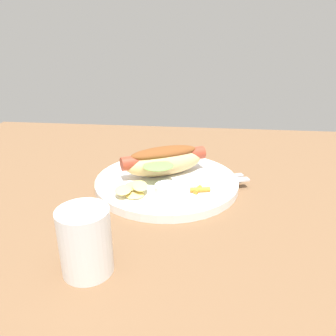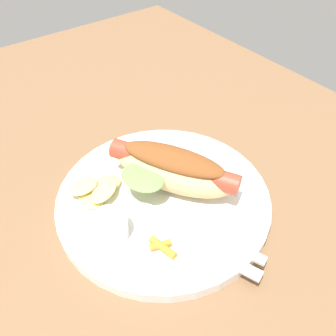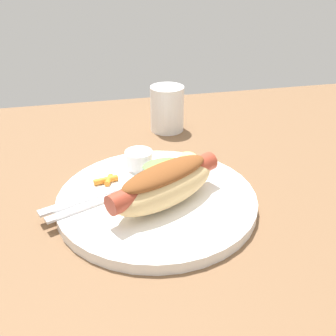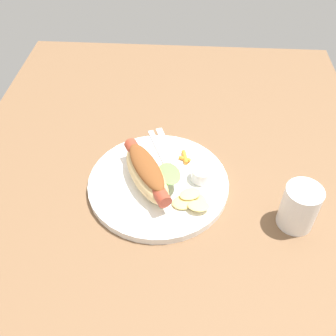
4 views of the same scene
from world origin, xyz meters
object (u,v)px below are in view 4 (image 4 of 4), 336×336
fork (161,154)px  drinking_cup (299,207)px  plate (158,184)px  knife (167,148)px  hot_dog (147,174)px  chips_pile (192,201)px  sauce_ramekin (202,174)px  carrot_garnish (185,158)px

fork → drinking_cup: drinking_cup is taller
plate → knife: (9.69, -1.19, 0.98)cm
plate → hot_dog: (-1.20, 2.10, 3.96)cm
hot_dog → chips_pile: 10.22cm
sauce_ramekin → drinking_cup: bearing=-116.1°
knife → carrot_garnish: bearing=31.1°
fork → carrot_garnish: size_ratio=4.15×
drinking_cup → hot_dog: bearing=77.6°
hot_dog → chips_pile: (-4.27, -8.99, -2.30)cm
hot_dog → sauce_ramekin: 11.23cm
sauce_ramekin → plate: bearing=97.4°
knife → carrot_garnish: carrot_garnish is taller
drinking_cup → chips_pile: bearing=84.3°
drinking_cup → sauce_ramekin: bearing=63.9°
hot_dog → drinking_cup: bearing=49.0°
sauce_ramekin → knife: (8.56, 7.56, -1.23)cm
plate → sauce_ramekin: sauce_ramekin is taller
plate → knife: knife is taller
plate → sauce_ramekin: (1.13, -8.75, 2.21)cm
hot_dog → plate: bearing=91.1°
hot_dog → carrot_garnish: bearing=108.6°
fork → knife: same height
chips_pile → fork: bearing=27.4°
sauce_ramekin → drinking_cup: size_ratio=0.49×
chips_pile → drinking_cup: 19.46cm
carrot_garnish → chips_pile: bearing=-171.6°
plate → hot_dog: hot_dog is taller
plate → hot_dog: 4.63cm
fork → drinking_cup: 30.37cm
chips_pile → drinking_cup: bearing=-95.7°
carrot_garnish → hot_dog: bearing=137.3°
chips_pile → drinking_cup: size_ratio=0.82×
fork → knife: bearing=125.0°
hot_dog → chips_pile: size_ratio=2.33×
drinking_cup → plate: bearing=74.2°
hot_dog → knife: 11.76cm
sauce_ramekin → chips_pile: 6.88cm
plate → chips_pile: 8.95cm
plate → fork: 7.90cm
plate → carrot_garnish: bearing=-37.7°
fork → chips_pile: 14.99cm
sauce_ramekin → chips_pile: bearing=164.3°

